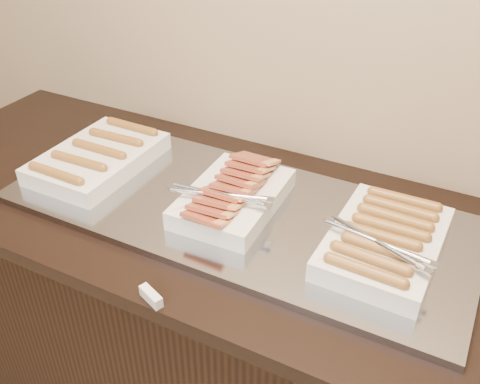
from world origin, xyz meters
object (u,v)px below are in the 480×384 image
warming_tray (236,210)px  dish_right (384,241)px  dish_center (232,196)px  counter (230,329)px  dish_left (98,157)px

warming_tray → dish_right: dish_right is taller
dish_center → dish_right: dish_center is taller
counter → dish_right: bearing=-0.6°
warming_tray → dish_center: (-0.01, -0.00, 0.05)m
warming_tray → dish_center: dish_center is taller
dish_left → dish_right: 0.83m
warming_tray → dish_right: 0.39m
dish_left → warming_tray: bearing=0.1°
dish_right → counter: bearing=-179.4°
dish_left → dish_center: 0.44m
dish_center → warming_tray: bearing=30.5°
warming_tray → dish_right: (0.38, -0.00, 0.04)m
warming_tray → dish_left: size_ratio=3.22×
dish_center → dish_right: size_ratio=0.96×
counter → warming_tray: warming_tray is taller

